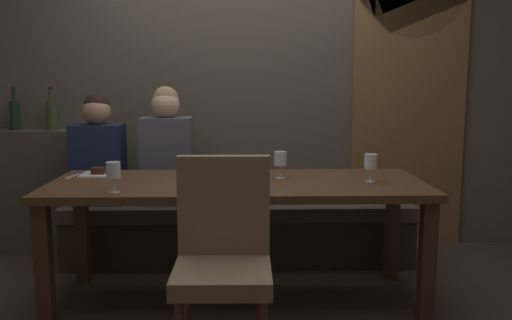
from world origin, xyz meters
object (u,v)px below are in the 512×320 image
(wine_bottle_pale_label, at_px, (52,114))
(fork_on_table, at_px, (73,176))
(diner_redhead, at_px, (98,152))
(wine_glass_far_right, at_px, (280,159))
(chair_near_side, at_px, (223,249))
(wine_bottle_dark_red, at_px, (15,114))
(dining_table, at_px, (237,196))
(diner_bearded, at_px, (167,148))
(dessert_plate, at_px, (98,173))
(banquette_bench, at_px, (239,232))
(wine_glass_end_left, at_px, (371,162))
(wine_glass_end_right, at_px, (113,171))
(espresso_cup, at_px, (232,185))

(wine_bottle_pale_label, relative_size, fork_on_table, 1.92)
(diner_redhead, height_order, fork_on_table, diner_redhead)
(diner_redhead, distance_m, wine_glass_far_right, 1.41)
(chair_near_side, relative_size, wine_bottle_dark_red, 3.01)
(wine_glass_far_right, bearing_deg, dining_table, -160.46)
(diner_redhead, xyz_separation_m, wine_glass_far_right, (1.26, -0.63, 0.03))
(diner_redhead, height_order, diner_bearded, diner_bearded)
(wine_bottle_pale_label, bearing_deg, dessert_plate, -56.32)
(fork_on_table, bearing_deg, diner_bearded, 56.10)
(dining_table, distance_m, banquette_bench, 0.82)
(diner_redhead, bearing_deg, fork_on_table, -92.45)
(wine_bottle_dark_red, xyz_separation_m, fork_on_table, (0.68, -0.86, -0.33))
(diner_redhead, xyz_separation_m, wine_glass_end_left, (1.78, -0.75, 0.03))
(wine_glass_end_right, bearing_deg, dessert_plate, 113.19)
(chair_near_side, height_order, wine_bottle_pale_label, wine_bottle_pale_label)
(wine_bottle_pale_label, bearing_deg, espresso_cup, -42.33)
(diner_bearded, distance_m, wine_glass_far_right, 0.98)
(chair_near_side, height_order, espresso_cup, chair_near_side)
(diner_redhead, height_order, wine_glass_end_right, diner_redhead)
(wine_bottle_pale_label, height_order, fork_on_table, wine_bottle_pale_label)
(diner_redhead, height_order, wine_glass_far_right, diner_redhead)
(dining_table, distance_m, wine_glass_end_right, 0.75)
(diner_redhead, bearing_deg, diner_bearded, -2.10)
(wine_glass_end_left, height_order, wine_glass_far_right, same)
(wine_glass_end_left, relative_size, fork_on_table, 0.96)
(wine_bottle_pale_label, bearing_deg, chair_near_side, -52.29)
(dessert_plate, bearing_deg, wine_bottle_dark_red, 135.05)
(dining_table, xyz_separation_m, diner_redhead, (-1.00, 0.72, 0.17))
(wine_glass_far_right, relative_size, fork_on_table, 0.96)
(wine_bottle_pale_label, bearing_deg, wine_glass_far_right, -29.37)
(banquette_bench, distance_m, wine_bottle_pale_label, 1.69)
(dining_table, bearing_deg, chair_near_side, -94.88)
(chair_near_side, xyz_separation_m, diner_redhead, (-0.94, 1.44, 0.26))
(wine_glass_far_right, distance_m, fork_on_table, 1.29)
(wine_glass_end_right, height_order, espresso_cup, wine_glass_end_right)
(wine_bottle_dark_red, bearing_deg, espresso_cup, -37.33)
(wine_glass_end_left, xyz_separation_m, dessert_plate, (-1.66, 0.25, -0.10))
(dining_table, xyz_separation_m, wine_bottle_pale_label, (-1.42, 1.04, 0.42))
(dessert_plate, bearing_deg, diner_bearded, 52.47)
(wine_glass_end_left, bearing_deg, wine_bottle_dark_red, 156.50)
(espresso_cup, bearing_deg, dining_table, 83.86)
(wine_glass_end_left, height_order, espresso_cup, wine_glass_end_left)
(diner_redhead, xyz_separation_m, espresso_cup, (0.97, -0.95, -0.06))
(dessert_plate, bearing_deg, diner_redhead, 103.66)
(wine_bottle_pale_label, bearing_deg, wine_glass_end_right, -60.15)
(wine_bottle_pale_label, height_order, wine_glass_end_right, wine_bottle_pale_label)
(diner_bearded, bearing_deg, dining_table, -53.98)
(wine_bottle_dark_red, bearing_deg, banquette_bench, -11.54)
(fork_on_table, bearing_deg, dining_table, 0.61)
(wine_bottle_dark_red, distance_m, wine_glass_end_left, 2.72)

